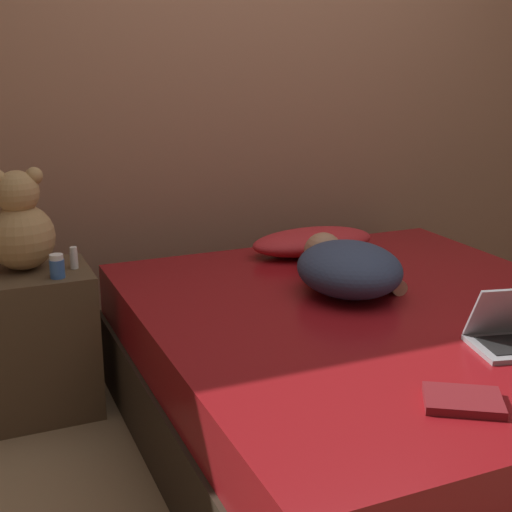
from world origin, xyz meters
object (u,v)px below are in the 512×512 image
(person_lying, at_px, (347,267))
(teddy_bear, at_px, (20,226))
(book, at_px, (463,401))
(bottle_blue, at_px, (57,266))
(pillow, at_px, (313,241))
(bottle_white, at_px, (74,258))

(person_lying, distance_m, teddy_bear, 1.26)
(book, bearing_deg, bottle_blue, 122.48)
(pillow, xyz_separation_m, person_lying, (-0.12, -0.50, 0.04))
(book, bearing_deg, person_lying, 78.59)
(bottle_white, bearing_deg, pillow, 0.76)
(bottle_blue, height_order, book, bottle_blue)
(teddy_bear, relative_size, bottle_white, 4.59)
(person_lying, bearing_deg, teddy_bear, 162.98)
(teddy_bear, relative_size, book, 1.59)
(teddy_bear, height_order, book, teddy_bear)
(person_lying, height_order, bottle_blue, person_lying)
(teddy_bear, xyz_separation_m, book, (0.94, -1.48, -0.23))
(pillow, height_order, person_lying, person_lying)
(bottle_white, bearing_deg, bottle_blue, -129.03)
(person_lying, distance_m, bottle_white, 1.06)
(teddy_bear, xyz_separation_m, bottle_blue, (0.10, -0.17, -0.13))
(bottle_blue, bearing_deg, bottle_white, 50.97)
(person_lying, xyz_separation_m, bottle_blue, (-1.02, 0.39, 0.02))
(bottle_blue, distance_m, book, 1.56)
(pillow, distance_m, bottle_blue, 1.15)
(person_lying, xyz_separation_m, bottle_white, (-0.94, 0.49, 0.01))
(bottle_white, relative_size, book, 0.35)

